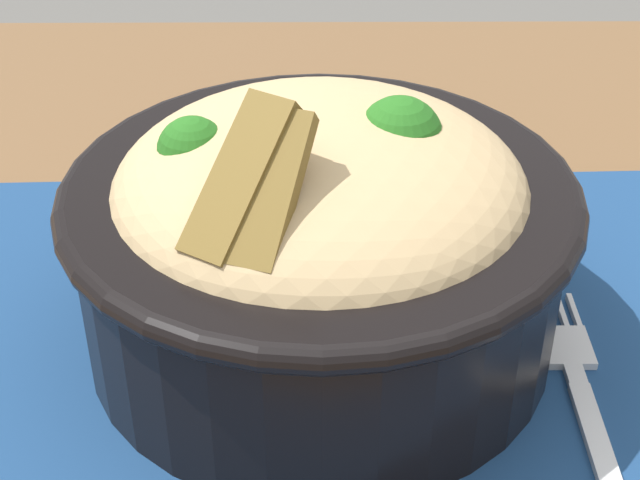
{
  "coord_description": "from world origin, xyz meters",
  "views": [
    {
      "loc": [
        -0.06,
        -0.34,
        1.06
      ],
      "look_at": [
        -0.06,
        0.0,
        0.82
      ],
      "focal_mm": 54.6,
      "sensor_mm": 36.0,
      "label": 1
    }
  ],
  "objects": [
    {
      "name": "fork",
      "position": [
        0.05,
        -0.04,
        0.77
      ],
      "size": [
        0.02,
        0.13,
        0.0
      ],
      "color": "#BABABA",
      "rests_on": "placemat"
    },
    {
      "name": "placemat",
      "position": [
        -0.03,
        -0.01,
        0.77
      ],
      "size": [
        0.46,
        0.32,
        0.0
      ],
      "primitive_type": "cube",
      "rotation": [
        0.0,
        0.0,
        0.03
      ],
      "color": "navy",
      "rests_on": "table"
    },
    {
      "name": "bowl",
      "position": [
        -0.06,
        0.0,
        0.83
      ],
      "size": [
        0.22,
        0.22,
        0.13
      ],
      "color": "black",
      "rests_on": "placemat"
    },
    {
      "name": "table",
      "position": [
        0.0,
        0.0,
        0.69
      ],
      "size": [
        1.33,
        0.76,
        0.77
      ],
      "color": "brown",
      "rests_on": "ground_plane"
    }
  ]
}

